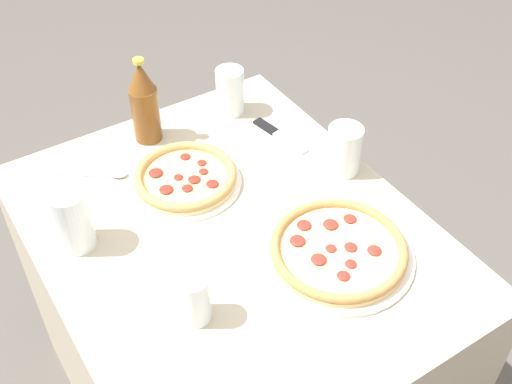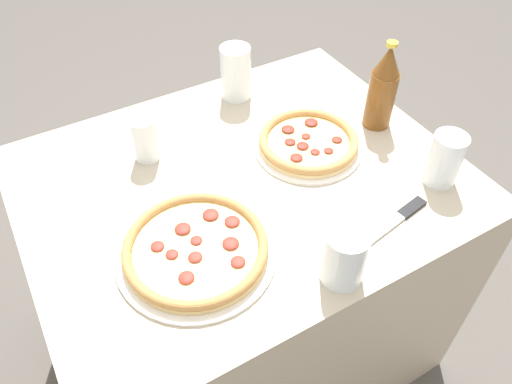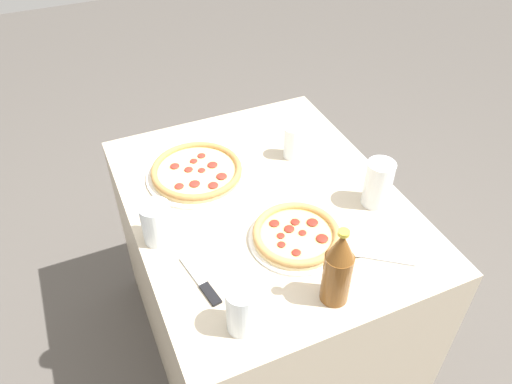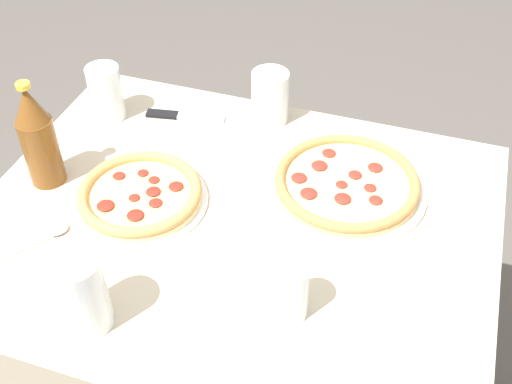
{
  "view_description": "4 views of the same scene",
  "coord_description": "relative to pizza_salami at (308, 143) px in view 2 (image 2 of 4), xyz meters",
  "views": [
    {
      "loc": [
        -0.85,
        0.48,
        1.76
      ],
      "look_at": [
        0.0,
        -0.07,
        0.82
      ],
      "focal_mm": 45.0,
      "sensor_mm": 36.0,
      "label": 1
    },
    {
      "loc": [
        -0.39,
        -0.74,
        1.54
      ],
      "look_at": [
        -0.03,
        -0.11,
        0.8
      ],
      "focal_mm": 35.0,
      "sensor_mm": 36.0,
      "label": 2
    },
    {
      "loc": [
        1.01,
        -0.47,
        1.74
      ],
      "look_at": [
        0.03,
        -0.04,
        0.81
      ],
      "focal_mm": 35.0,
      "sensor_mm": 36.0,
      "label": 3
    },
    {
      "loc": [
        -0.32,
        0.81,
        1.61
      ],
      "look_at": [
        -0.03,
        -0.04,
        0.79
      ],
      "focal_mm": 45.0,
      "sensor_mm": 36.0,
      "label": 4
    }
  ],
  "objects": [
    {
      "name": "beer_bottle",
      "position": [
        0.21,
        -0.0,
        0.09
      ],
      "size": [
        0.07,
        0.07,
        0.23
      ],
      "color": "brown",
      "rests_on": "table"
    },
    {
      "name": "spoon",
      "position": [
        0.14,
        0.16,
        -0.01
      ],
      "size": [
        0.12,
        0.16,
        0.01
      ],
      "color": "silver",
      "rests_on": "table"
    },
    {
      "name": "glass_lemonade",
      "position": [
        -0.16,
        -0.34,
        0.04
      ],
      "size": [
        0.08,
        0.08,
        0.12
      ],
      "color": "white",
      "rests_on": "table"
    },
    {
      "name": "pizza_margherita",
      "position": [
        -0.38,
        -0.16,
        -0.0
      ],
      "size": [
        0.32,
        0.32,
        0.04
      ],
      "color": "silver",
      "rests_on": "table"
    },
    {
      "name": "table",
      "position": [
        -0.19,
        -0.01,
        -0.39
      ],
      "size": [
        0.99,
        0.79,
        0.74
      ],
      "color": "#B7A88E",
      "rests_on": "ground_plane"
    },
    {
      "name": "ground_plane",
      "position": [
        -0.19,
        -0.01,
        -0.76
      ],
      "size": [
        8.0,
        8.0,
        0.0
      ],
      "primitive_type": "plane",
      "color": "#4C4742"
    },
    {
      "name": "glass_water",
      "position": [
        -0.35,
        0.16,
        0.03
      ],
      "size": [
        0.06,
        0.06,
        0.11
      ],
      "color": "white",
      "rests_on": "table"
    },
    {
      "name": "pizza_salami",
      "position": [
        0.0,
        0.0,
        0.0
      ],
      "size": [
        0.26,
        0.26,
        0.04
      ],
      "color": "white",
      "rests_on": "table"
    },
    {
      "name": "knife",
      "position": [
        0.04,
        -0.29,
        -0.01
      ],
      "size": [
        0.18,
        0.06,
        0.01
      ],
      "color": "black",
      "rests_on": "table"
    },
    {
      "name": "glass_iced_tea",
      "position": [
        0.2,
        -0.24,
        0.04
      ],
      "size": [
        0.07,
        0.07,
        0.13
      ],
      "color": "white",
      "rests_on": "table"
    },
    {
      "name": "glass_orange_juice",
      "position": [
        -0.04,
        0.29,
        0.05
      ],
      "size": [
        0.08,
        0.08,
        0.15
      ],
      "color": "white",
      "rests_on": "table"
    }
  ]
}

